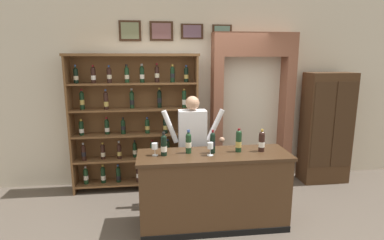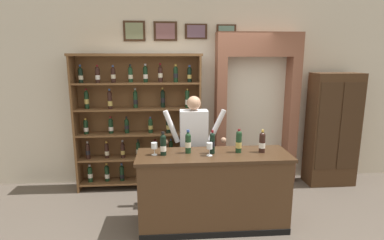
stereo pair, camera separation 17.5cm
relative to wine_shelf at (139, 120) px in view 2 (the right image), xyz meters
The scene contains 14 objects.
ground_plane 1.94m from the wine_shelf, 56.24° to the right, with size 14.00×14.00×0.02m, color brown.
back_wall 1.01m from the wine_shelf, 20.64° to the left, with size 12.00×0.19×3.10m.
wine_shelf is the anchor object (origin of this frame).
archway_doorway 1.99m from the wine_shelf, ahead, with size 1.38×0.45×2.52m.
side_cabinet 3.22m from the wine_shelf, ahead, with size 0.78×0.42×1.88m.
tasting_counter 1.78m from the wine_shelf, 51.56° to the right, with size 1.89×0.63×0.96m.
shopkeeper 1.11m from the wine_shelf, 40.88° to the right, with size 0.90×0.22×1.61m.
tasting_bottle_chianti 1.35m from the wine_shelf, 72.33° to the right, with size 0.07×0.07×0.29m.
tasting_bottle_rosso 1.43m from the wine_shelf, 59.91° to the right, with size 0.07×0.07×0.30m.
tasting_bottle_riserva 1.63m from the wine_shelf, 51.52° to the right, with size 0.07×0.07×0.29m.
tasting_bottle_bianco 1.84m from the wine_shelf, 43.08° to the right, with size 0.07×0.07×0.30m.
tasting_bottle_brunello 2.08m from the wine_shelf, 37.99° to the right, with size 0.08×0.08×0.29m.
wine_glass_center 1.32m from the wine_shelf, 76.69° to the right, with size 0.08×0.08×0.15m.
wine_glass_right 1.67m from the wine_shelf, 54.62° to the right, with size 0.08×0.08×0.16m.
Camera 2 is at (-0.38, -3.58, 2.15)m, focal length 28.70 mm.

